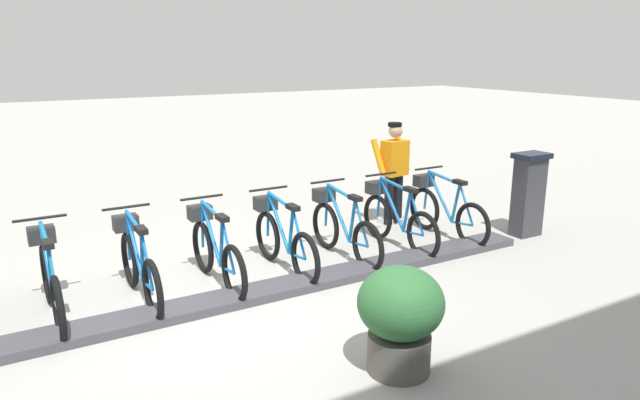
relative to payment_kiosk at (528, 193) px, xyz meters
The scene contains 12 objects.
ground_plane 5.08m from the payment_kiosk, 90.61° to the left, with size 60.00×60.00×0.00m, color #ACAAA3.
dock_rail_base 5.08m from the payment_kiosk, 90.61° to the left, with size 0.44×8.99×0.10m, color #47474C.
payment_kiosk is the anchor object (origin of this frame).
bike_docked_0 1.30m from the payment_kiosk, 63.51° to the left, with size 1.72×0.54×1.02m.
bike_docked_1 2.15m from the payment_kiosk, 74.46° to the left, with size 1.72×0.54×1.02m.
bike_docked_2 3.03m from the payment_kiosk, 79.09° to the left, with size 1.72×0.54×1.02m.
bike_docked_3 3.92m from the payment_kiosk, 81.61° to the left, with size 1.72×0.54×1.02m.
bike_docked_4 4.83m from the payment_kiosk, 83.19° to the left, with size 1.72×0.54×1.02m.
bike_docked_5 5.73m from the payment_kiosk, 84.27° to the left, with size 1.72×0.54×1.02m.
bike_docked_6 6.63m from the payment_kiosk, 85.05° to the left, with size 1.72×0.54×1.02m.
worker_near_rack 2.07m from the payment_kiosk, 43.43° to the left, with size 0.49×0.66×1.66m.
planter_bush 4.59m from the payment_kiosk, 117.48° to the left, with size 0.76×0.76×0.97m.
Camera 1 is at (-5.68, 1.93, 2.77)m, focal length 32.28 mm.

